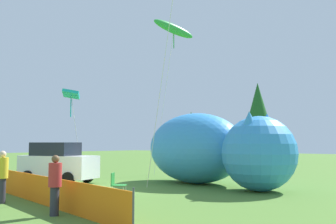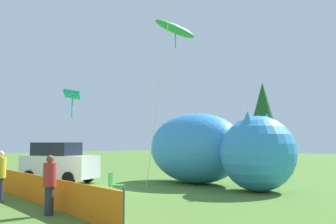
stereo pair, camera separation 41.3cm
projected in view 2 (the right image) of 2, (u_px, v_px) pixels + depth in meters
name	position (u px, v px, depth m)	size (l,w,h in m)	color
ground_plane	(85.00, 192.00, 15.95)	(120.00, 120.00, 0.00)	#4C752D
parked_car	(59.00, 163.00, 19.46)	(4.32, 2.82, 2.09)	white
folding_chair	(114.00, 183.00, 14.80)	(0.75, 0.75, 0.89)	#267F33
inflatable_cat	(210.00, 151.00, 18.39)	(8.98, 4.69, 3.60)	#338CD8
safety_fence	(44.00, 191.00, 12.42)	(9.76, 1.48, 1.05)	orange
spectator_in_black_shirt	(0.00, 174.00, 13.04)	(0.39, 0.39, 1.80)	#2D2D38
spectator_in_green_shirt	(50.00, 182.00, 10.82)	(0.38, 0.38, 1.72)	#2D2D38
kite_green_fish	(175.00, 29.00, 24.77)	(1.95, 3.30, 10.20)	silver
kite_teal_diamond	(72.00, 96.00, 21.21)	(1.28, 1.26, 5.08)	silver
horizon_tree_east	(263.00, 113.00, 42.02)	(3.71, 3.71, 8.86)	brown
horizon_tree_mid	(197.00, 128.00, 60.26)	(2.98, 2.98, 7.11)	brown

